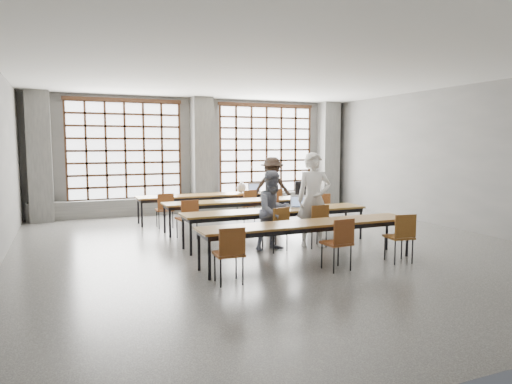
# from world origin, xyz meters

# --- Properties ---
(floor) EXTENTS (11.00, 11.00, 0.00)m
(floor) POSITION_xyz_m (0.00, 0.00, 0.00)
(floor) COLOR #4A4A47
(floor) RESTS_ON ground
(ceiling) EXTENTS (11.00, 11.00, 0.00)m
(ceiling) POSITION_xyz_m (0.00, 0.00, 3.50)
(ceiling) COLOR silver
(ceiling) RESTS_ON floor
(wall_back) EXTENTS (10.00, 0.00, 10.00)m
(wall_back) POSITION_xyz_m (0.00, 5.50, 1.75)
(wall_back) COLOR #595957
(wall_back) RESTS_ON floor
(wall_right) EXTENTS (0.00, 11.00, 11.00)m
(wall_right) POSITION_xyz_m (5.00, 0.00, 1.75)
(wall_right) COLOR #595957
(wall_right) RESTS_ON floor
(column_left) EXTENTS (0.60, 0.55, 3.50)m
(column_left) POSITION_xyz_m (-4.50, 5.22, 1.75)
(column_left) COLOR #51514E
(column_left) RESTS_ON floor
(column_mid) EXTENTS (0.60, 0.55, 3.50)m
(column_mid) POSITION_xyz_m (0.00, 5.22, 1.75)
(column_mid) COLOR #51514E
(column_mid) RESTS_ON floor
(column_right) EXTENTS (0.60, 0.55, 3.50)m
(column_right) POSITION_xyz_m (4.50, 5.22, 1.75)
(column_right) COLOR #51514E
(column_right) RESTS_ON floor
(window_left) EXTENTS (3.32, 0.12, 3.00)m
(window_left) POSITION_xyz_m (-2.25, 5.42, 1.90)
(window_left) COLOR white
(window_left) RESTS_ON wall_back
(window_right) EXTENTS (3.32, 0.12, 3.00)m
(window_right) POSITION_xyz_m (2.25, 5.42, 1.90)
(window_right) COLOR white
(window_right) RESTS_ON wall_back
(sill_ledge) EXTENTS (9.80, 0.35, 0.50)m
(sill_ledge) POSITION_xyz_m (0.00, 5.30, 0.25)
(sill_ledge) COLOR #51514E
(sill_ledge) RESTS_ON floor
(desk_row_a) EXTENTS (4.00, 0.70, 0.73)m
(desk_row_a) POSITION_xyz_m (-0.23, 3.56, 0.66)
(desk_row_a) COLOR brown
(desk_row_a) RESTS_ON floor
(desk_row_b) EXTENTS (4.00, 0.70, 0.73)m
(desk_row_b) POSITION_xyz_m (0.14, 2.02, 0.66)
(desk_row_b) COLOR brown
(desk_row_b) RESTS_ON floor
(desk_row_c) EXTENTS (4.00, 0.70, 0.73)m
(desk_row_c) POSITION_xyz_m (0.14, 0.21, 0.66)
(desk_row_c) COLOR brown
(desk_row_c) RESTS_ON floor
(desk_row_d) EXTENTS (4.00, 0.70, 0.73)m
(desk_row_d) POSITION_xyz_m (-0.00, -1.42, 0.66)
(desk_row_d) COLOR brown
(desk_row_d) RESTS_ON floor
(chair_back_left) EXTENTS (0.43, 0.44, 0.88)m
(chair_back_left) POSITION_xyz_m (-1.64, 2.94, 0.54)
(chair_back_left) COLOR brown
(chair_back_left) RESTS_ON floor
(chair_back_mid) EXTENTS (0.49, 0.50, 0.88)m
(chair_back_mid) POSITION_xyz_m (0.58, 2.94, 0.54)
(chair_back_mid) COLOR brown
(chair_back_mid) RESTS_ON floor
(chair_back_right) EXTENTS (0.44, 0.45, 0.88)m
(chair_back_right) POSITION_xyz_m (1.36, 2.94, 0.54)
(chair_back_right) COLOR brown
(chair_back_right) RESTS_ON floor
(chair_mid_left) EXTENTS (0.47, 0.47, 0.88)m
(chair_mid_left) POSITION_xyz_m (-1.45, 1.39, 0.54)
(chair_mid_left) COLOR brown
(chair_mid_left) RESTS_ON floor
(chair_mid_centre) EXTENTS (0.52, 0.52, 0.88)m
(chair_mid_centre) POSITION_xyz_m (0.52, 1.39, 0.54)
(chair_mid_centre) COLOR brown
(chair_mid_centre) RESTS_ON floor
(chair_mid_right) EXTENTS (0.50, 0.50, 0.88)m
(chair_mid_right) POSITION_xyz_m (1.92, 1.39, 0.54)
(chair_mid_right) COLOR maroon
(chair_mid_right) RESTS_ON floor
(chair_front_left) EXTENTS (0.51, 0.51, 0.88)m
(chair_front_left) POSITION_xyz_m (-0.14, -0.41, 0.54)
(chair_front_left) COLOR brown
(chair_front_left) RESTS_ON floor
(chair_front_right) EXTENTS (0.44, 0.44, 0.88)m
(chair_front_right) POSITION_xyz_m (0.74, -0.42, 0.54)
(chair_front_right) COLOR brown
(chair_front_right) RESTS_ON floor
(chair_near_left) EXTENTS (0.44, 0.45, 0.88)m
(chair_near_left) POSITION_xyz_m (-1.71, -2.05, 0.54)
(chair_near_left) COLOR brown
(chair_near_left) RESTS_ON floor
(chair_near_mid) EXTENTS (0.45, 0.45, 0.88)m
(chair_near_mid) POSITION_xyz_m (0.20, -2.05, 0.54)
(chair_near_mid) COLOR brown
(chair_near_mid) RESTS_ON floor
(chair_near_right) EXTENTS (0.48, 0.48, 0.88)m
(chair_near_right) POSITION_xyz_m (1.49, -2.05, 0.54)
(chair_near_right) COLOR brown
(chair_near_right) RESTS_ON floor
(student_male) EXTENTS (0.81, 0.65, 1.92)m
(student_male) POSITION_xyz_m (0.74, -0.29, 0.96)
(student_male) COLOR white
(student_male) RESTS_ON floor
(student_female) EXTENTS (0.86, 0.72, 1.57)m
(student_female) POSITION_xyz_m (-0.16, -0.29, 0.79)
(student_female) COLOR #19244B
(student_female) RESTS_ON floor
(student_back) EXTENTS (1.21, 0.82, 1.73)m
(student_back) POSITION_xyz_m (1.37, 3.06, 0.87)
(student_back) COLOR black
(student_back) RESTS_ON floor
(laptop_front) EXTENTS (0.46, 0.44, 0.26)m
(laptop_front) POSITION_xyz_m (0.72, 0.32, 0.79)
(laptop_front) COLOR #AAABAF
(laptop_front) RESTS_ON desk_row_c
(laptop_back) EXTENTS (0.37, 0.32, 0.26)m
(laptop_back) POSITION_xyz_m (1.11, 3.67, 0.79)
(laptop_back) COLOR #B0B0B5
(laptop_back) RESTS_ON desk_row_a
(mouse) EXTENTS (0.10, 0.07, 0.04)m
(mouse) POSITION_xyz_m (1.09, 0.19, 0.75)
(mouse) COLOR silver
(mouse) RESTS_ON desk_row_c
(green_box) EXTENTS (0.27, 0.16, 0.09)m
(green_box) POSITION_xyz_m (0.09, 0.29, 0.78)
(green_box) COLOR green
(green_box) RESTS_ON desk_row_c
(phone) EXTENTS (0.14, 0.08, 0.01)m
(phone) POSITION_xyz_m (0.32, 0.11, 0.74)
(phone) COLOR black
(phone) RESTS_ON desk_row_c
(paper_sheet_a) EXTENTS (0.30, 0.22, 0.00)m
(paper_sheet_a) POSITION_xyz_m (-0.46, 2.07, 0.73)
(paper_sheet_a) COLOR white
(paper_sheet_a) RESTS_ON desk_row_b
(paper_sheet_b) EXTENTS (0.30, 0.22, 0.00)m
(paper_sheet_b) POSITION_xyz_m (-0.16, 1.97, 0.73)
(paper_sheet_b) COLOR silver
(paper_sheet_b) RESTS_ON desk_row_b
(backpack) EXTENTS (0.37, 0.30, 0.40)m
(backpack) POSITION_xyz_m (1.74, 2.07, 0.93)
(backpack) COLOR black
(backpack) RESTS_ON desk_row_b
(plastic_bag) EXTENTS (0.29, 0.25, 0.29)m
(plastic_bag) POSITION_xyz_m (0.67, 3.61, 0.87)
(plastic_bag) COLOR silver
(plastic_bag) RESTS_ON desk_row_a
(red_pouch) EXTENTS (0.22, 0.15, 0.06)m
(red_pouch) POSITION_xyz_m (-1.70, -1.97, 0.50)
(red_pouch) COLOR red
(red_pouch) RESTS_ON chair_near_left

